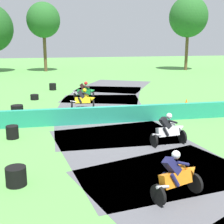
% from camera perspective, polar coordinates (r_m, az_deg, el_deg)
% --- Properties ---
extents(ground_plane, '(120.00, 120.00, 0.00)m').
position_cam_1_polar(ground_plane, '(16.92, -0.96, -1.99)').
color(ground_plane, '#569947').
extents(track_asphalt, '(11.13, 36.13, 0.01)m').
position_cam_1_polar(track_asphalt, '(17.22, 3.75, -1.73)').
color(track_asphalt, '#515156').
rests_on(track_asphalt, ground).
extents(safety_barrier, '(23.18, 0.92, 0.90)m').
position_cam_1_polar(safety_barrier, '(18.43, 15.25, 0.26)').
color(safety_barrier, '#239375').
rests_on(safety_barrier, ground).
extents(motorcycle_lead_green, '(1.71, 1.03, 1.42)m').
position_cam_1_polar(motorcycle_lead_green, '(23.15, -5.00, 3.84)').
color(motorcycle_lead_green, black).
rests_on(motorcycle_lead_green, ground).
extents(motorcycle_chase_yellow, '(1.71, 0.95, 1.42)m').
position_cam_1_polar(motorcycle_chase_yellow, '(20.19, -5.23, 2.33)').
color(motorcycle_chase_yellow, black).
rests_on(motorcycle_chase_yellow, ground).
extents(motorcycle_trailing_white, '(1.67, 0.92, 1.43)m').
position_cam_1_polar(motorcycle_trailing_white, '(13.60, 10.50, -3.27)').
color(motorcycle_trailing_white, black).
rests_on(motorcycle_trailing_white, ground).
extents(motorcycle_fourth_orange, '(1.68, 1.18, 1.43)m').
position_cam_1_polar(motorcycle_fourth_orange, '(9.28, 11.96, -11.44)').
color(motorcycle_fourth_orange, black).
rests_on(motorcycle_fourth_orange, ground).
extents(tire_stack_near, '(0.61, 0.61, 0.60)m').
position_cam_1_polar(tire_stack_near, '(28.16, -10.89, 4.61)').
color(tire_stack_near, black).
rests_on(tire_stack_near, ground).
extents(tire_stack_mid_a, '(0.60, 0.60, 0.40)m').
position_cam_1_polar(tire_stack_mid_a, '(23.97, -14.11, 2.69)').
color(tire_stack_mid_a, black).
rests_on(tire_stack_mid_a, ground).
extents(tire_stack_mid_b, '(0.69, 0.69, 0.80)m').
position_cam_1_polar(tire_stack_mid_b, '(18.45, -17.08, -0.01)').
color(tire_stack_mid_b, black).
rests_on(tire_stack_mid_b, ground).
extents(tire_stack_far, '(0.56, 0.56, 0.60)m').
position_cam_1_polar(tire_stack_far, '(14.94, -17.92, -3.56)').
color(tire_stack_far, black).
rests_on(tire_stack_far, ground).
extents(tire_stack_extra_a, '(0.65, 0.65, 0.60)m').
position_cam_1_polar(tire_stack_extra_a, '(10.31, -17.29, -11.24)').
color(tire_stack_extra_a, black).
rests_on(tire_stack_extra_a, ground).
extents(traffic_cone, '(0.28, 0.28, 0.44)m').
position_cam_1_polar(traffic_cone, '(22.01, 13.58, 1.84)').
color(traffic_cone, orange).
rests_on(traffic_cone, ground).
extents(tree_far_left, '(4.51, 4.51, 9.30)m').
position_cam_1_polar(tree_far_left, '(44.60, -12.55, 16.19)').
color(tree_far_left, brown).
rests_on(tree_far_left, ground).
extents(tree_far_right, '(5.40, 5.40, 10.31)m').
position_cam_1_polar(tree_far_right, '(46.72, 13.93, 16.66)').
color(tree_far_right, brown).
rests_on(tree_far_right, ground).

